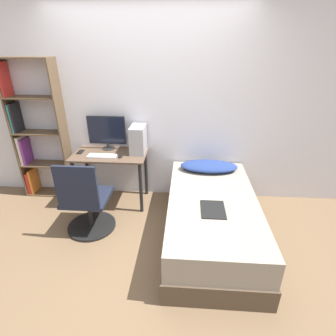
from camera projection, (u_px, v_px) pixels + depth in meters
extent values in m
plane|color=brown|center=(137.00, 255.00, 2.80)|extent=(14.00, 14.00, 0.00)
cube|color=silver|center=(150.00, 110.00, 3.46)|extent=(8.00, 0.05, 2.50)
cube|color=brown|center=(110.00, 154.00, 3.45)|extent=(0.97, 0.55, 0.02)
cylinder|color=black|center=(75.00, 186.00, 3.43)|extent=(0.04, 0.04, 0.71)
cylinder|color=black|center=(141.00, 188.00, 3.37)|extent=(0.04, 0.04, 0.71)
cylinder|color=black|center=(88.00, 171.00, 3.84)|extent=(0.04, 0.04, 0.71)
cylinder|color=black|center=(146.00, 172.00, 3.78)|extent=(0.04, 0.04, 0.71)
cube|color=brown|center=(16.00, 132.00, 3.57)|extent=(0.02, 0.25, 1.90)
cube|color=brown|center=(64.00, 133.00, 3.53)|extent=(0.02, 0.25, 1.90)
cube|color=brown|center=(53.00, 192.00, 3.96)|extent=(0.65, 0.25, 0.02)
cube|color=brown|center=(47.00, 164.00, 3.75)|extent=(0.65, 0.25, 0.02)
cube|color=brown|center=(40.00, 132.00, 3.55)|extent=(0.65, 0.25, 0.02)
cube|color=brown|center=(32.00, 97.00, 3.35)|extent=(0.65, 0.25, 0.02)
cube|color=brown|center=(23.00, 58.00, 3.14)|extent=(0.65, 0.25, 0.02)
cube|color=red|center=(32.00, 182.00, 3.90)|extent=(0.04, 0.21, 0.32)
cube|color=orange|center=(34.00, 180.00, 3.89)|extent=(0.03, 0.21, 0.36)
cube|color=beige|center=(23.00, 150.00, 3.68)|extent=(0.04, 0.21, 0.40)
cube|color=#7A338E|center=(26.00, 151.00, 3.69)|extent=(0.03, 0.21, 0.36)
cube|color=teal|center=(15.00, 118.00, 3.49)|extent=(0.02, 0.21, 0.37)
cube|color=black|center=(17.00, 117.00, 3.48)|extent=(0.03, 0.21, 0.39)
cube|color=red|center=(5.00, 79.00, 3.27)|extent=(0.02, 0.21, 0.42)
cylinder|color=black|center=(92.00, 226.00, 3.22)|extent=(0.57, 0.57, 0.03)
cylinder|color=black|center=(90.00, 212.00, 3.13)|extent=(0.05, 0.05, 0.38)
cube|color=black|center=(88.00, 197.00, 3.04)|extent=(0.50, 0.50, 0.04)
cube|color=black|center=(76.00, 187.00, 2.72)|extent=(0.45, 0.04, 0.49)
cube|color=#4C3D2D|center=(210.00, 228.00, 3.02)|extent=(0.98, 1.89, 0.24)
cube|color=gray|center=(212.00, 209.00, 2.91)|extent=(0.95, 1.85, 0.29)
ellipsoid|color=navy|center=(209.00, 166.00, 3.44)|extent=(0.75, 0.36, 0.11)
cube|color=black|center=(213.00, 209.00, 2.63)|extent=(0.24, 0.32, 0.01)
cylinder|color=black|center=(108.00, 148.00, 3.61)|extent=(0.17, 0.17, 0.01)
cylinder|color=black|center=(108.00, 145.00, 3.59)|extent=(0.04, 0.04, 0.07)
cube|color=black|center=(107.00, 130.00, 3.50)|extent=(0.51, 0.01, 0.38)
cube|color=black|center=(106.00, 130.00, 3.49)|extent=(0.49, 0.01, 0.36)
cube|color=silver|center=(102.00, 156.00, 3.34)|extent=(0.37, 0.13, 0.02)
cube|color=#99999E|center=(138.00, 139.00, 3.43)|extent=(0.19, 0.33, 0.35)
ellipsoid|color=black|center=(120.00, 157.00, 3.33)|extent=(0.06, 0.09, 0.02)
cube|color=black|center=(80.00, 152.00, 3.48)|extent=(0.07, 0.14, 0.01)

